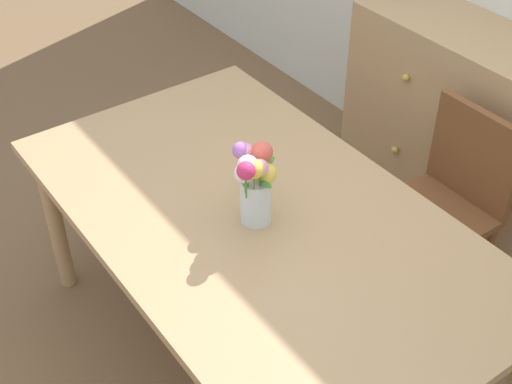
# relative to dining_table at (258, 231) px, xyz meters

# --- Properties ---
(ground_plane) EXTENTS (12.00, 12.00, 0.00)m
(ground_plane) POSITION_rel_dining_table_xyz_m (0.00, 0.00, -0.69)
(ground_plane) COLOR brown
(dining_table) EXTENTS (1.87, 1.08, 0.77)m
(dining_table) POSITION_rel_dining_table_xyz_m (0.00, 0.00, 0.00)
(dining_table) COLOR tan
(dining_table) RESTS_ON ground_plane
(chair_far) EXTENTS (0.42, 0.42, 0.90)m
(chair_far) POSITION_rel_dining_table_xyz_m (0.13, 0.88, -0.17)
(chair_far) COLOR brown
(chair_far) RESTS_ON ground_plane
(dresser) EXTENTS (1.40, 0.47, 1.00)m
(dresser) POSITION_rel_dining_table_xyz_m (-0.08, 1.33, -0.19)
(dresser) COLOR tan
(dresser) RESTS_ON ground_plane
(flower_vase) EXTENTS (0.20, 0.21, 0.30)m
(flower_vase) POSITION_rel_dining_table_xyz_m (0.02, -0.03, 0.25)
(flower_vase) COLOR silver
(flower_vase) RESTS_ON dining_table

